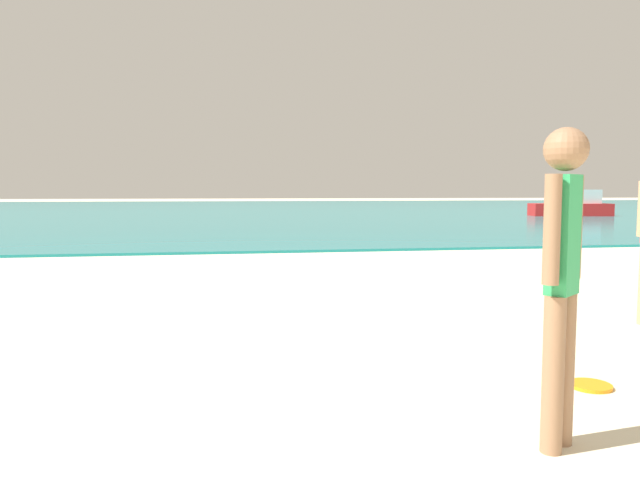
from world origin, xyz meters
TOP-DOWN VIEW (x-y plane):
  - water at (0.00, 42.85)m, footprint 160.00×60.00m
  - person_standing at (0.97, 3.03)m, footprint 0.32×0.27m
  - frisbee at (1.73, 3.87)m, footprint 0.28×0.28m
  - boat_near at (16.86, 27.80)m, footprint 4.08×1.95m

SIDE VIEW (x-z plane):
  - frisbee at x=1.73m, z-range 0.00..0.03m
  - water at x=0.00m, z-range 0.00..0.06m
  - boat_near at x=16.86m, z-range -0.15..1.19m
  - person_standing at x=0.97m, z-range 0.11..1.77m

